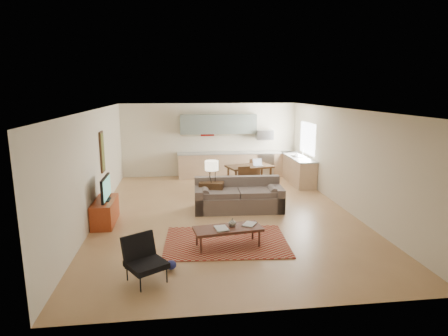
{
  "coord_description": "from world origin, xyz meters",
  "views": [
    {
      "loc": [
        -1.2,
        -9.32,
        3.18
      ],
      "look_at": [
        0.0,
        0.3,
        1.15
      ],
      "focal_mm": 30.0,
      "sensor_mm": 36.0,
      "label": 1
    }
  ],
  "objects": [
    {
      "name": "room",
      "position": [
        0.0,
        0.0,
        1.35
      ],
      "size": [
        9.0,
        9.0,
        9.0
      ],
      "color": "#A6794D",
      "rests_on": "ground"
    },
    {
      "name": "kitchen_counter_back",
      "position": [
        0.9,
        4.18,
        0.46
      ],
      "size": [
        4.26,
        0.64,
        0.92
      ],
      "primitive_type": null,
      "color": "tan",
      "rests_on": "ground"
    },
    {
      "name": "kitchen_counter_right",
      "position": [
        2.93,
        3.0,
        0.46
      ],
      "size": [
        0.64,
        2.26,
        0.92
      ],
      "primitive_type": null,
      "color": "tan",
      "rests_on": "ground"
    },
    {
      "name": "kitchen_range",
      "position": [
        2.0,
        4.18,
        0.45
      ],
      "size": [
        0.62,
        0.62,
        0.9
      ],
      "primitive_type": "cube",
      "color": "#A5A8AD",
      "rests_on": "ground"
    },
    {
      "name": "kitchen_microwave",
      "position": [
        2.0,
        4.2,
        1.55
      ],
      "size": [
        0.62,
        0.4,
        0.35
      ],
      "primitive_type": "cube",
      "color": "#A5A8AD",
      "rests_on": "room"
    },
    {
      "name": "upper_cabinets",
      "position": [
        0.3,
        4.33,
        1.95
      ],
      "size": [
        2.8,
        0.34,
        0.7
      ],
      "primitive_type": "cube",
      "color": "slate",
      "rests_on": "room"
    },
    {
      "name": "window_right",
      "position": [
        3.23,
        3.0,
        1.55
      ],
      "size": [
        0.02,
        1.4,
        1.05
      ],
      "primitive_type": "cube",
      "color": "white",
      "rests_on": "room"
    },
    {
      "name": "wall_art_left",
      "position": [
        -3.21,
        0.9,
        1.55
      ],
      "size": [
        0.06,
        0.42,
        1.1
      ],
      "primitive_type": null,
      "color": "olive",
      "rests_on": "room"
    },
    {
      "name": "triptych",
      "position": [
        -0.1,
        4.47,
        1.75
      ],
      "size": [
        1.7,
        0.04,
        0.5
      ],
      "primitive_type": null,
      "color": "beige",
      "rests_on": "room"
    },
    {
      "name": "rug",
      "position": [
        -0.23,
        -1.91,
        0.01
      ],
      "size": [
        2.69,
        1.95,
        0.02
      ],
      "primitive_type": "cube",
      "rotation": [
        0.0,
        0.0,
        -0.07
      ],
      "color": "maroon",
      "rests_on": "floor"
    },
    {
      "name": "sofa",
      "position": [
        0.38,
        0.21,
        0.43
      ],
      "size": [
        2.49,
        1.17,
        0.85
      ],
      "primitive_type": null,
      "rotation": [
        0.0,
        0.0,
        -0.05
      ],
      "color": "brown",
      "rests_on": "floor"
    },
    {
      "name": "coffee_table",
      "position": [
        -0.23,
        -2.15,
        0.21
      ],
      "size": [
        1.47,
        0.75,
        0.42
      ],
      "primitive_type": null,
      "rotation": [
        0.0,
        0.0,
        0.15
      ],
      "color": "#452319",
      "rests_on": "floor"
    },
    {
      "name": "book_a",
      "position": [
        -0.49,
        -2.25,
        0.43
      ],
      "size": [
        0.35,
        0.41,
        0.03
      ],
      "primitive_type": "imported",
      "rotation": [
        0.0,
        0.0,
        0.16
      ],
      "color": "maroon",
      "rests_on": "coffee_table"
    },
    {
      "name": "book_b",
      "position": [
        0.14,
        -1.98,
        0.43
      ],
      "size": [
        0.51,
        0.52,
        0.02
      ],
      "primitive_type": "imported",
      "rotation": [
        0.0,
        0.0,
        -0.53
      ],
      "color": "navy",
      "rests_on": "coffee_table"
    },
    {
      "name": "vase",
      "position": [
        -0.12,
        -2.08,
        0.5
      ],
      "size": [
        0.16,
        0.16,
        0.17
      ],
      "primitive_type": "imported",
      "rotation": [
        0.0,
        0.0,
        -0.0
      ],
      "color": "black",
      "rests_on": "coffee_table"
    },
    {
      "name": "armchair",
      "position": [
        -1.77,
        -3.4,
        0.39
      ],
      "size": [
        0.94,
        0.94,
        0.78
      ],
      "primitive_type": null,
      "rotation": [
        0.0,
        0.0,
        0.56
      ],
      "color": "black",
      "rests_on": "floor"
    },
    {
      "name": "tv_credenza",
      "position": [
        -2.99,
        -0.39,
        0.29
      ],
      "size": [
        0.48,
        1.25,
        0.58
      ],
      "primitive_type": null,
      "color": "#943215",
      "rests_on": "floor"
    },
    {
      "name": "tv",
      "position": [
        -2.94,
        -0.39,
        0.87
      ],
      "size": [
        0.1,
        0.96,
        0.58
      ],
      "primitive_type": null,
      "color": "black",
      "rests_on": "tv_credenza"
    },
    {
      "name": "console_table",
      "position": [
        -0.31,
        0.45,
        0.37
      ],
      "size": [
        0.73,
        0.57,
        0.75
      ],
      "primitive_type": null,
      "rotation": [
        0.0,
        0.0,
        -0.25
      ],
      "color": "#352112",
      "rests_on": "floor"
    },
    {
      "name": "table_lamp",
      "position": [
        -0.31,
        0.45,
        1.05
      ],
      "size": [
        0.44,
        0.44,
        0.6
      ],
      "primitive_type": null,
      "rotation": [
        0.0,
        0.0,
        -0.24
      ],
      "color": "beige",
      "rests_on": "console_table"
    },
    {
      "name": "dining_table",
      "position": [
        1.13,
        2.56,
        0.37
      ],
      "size": [
        1.61,
        1.18,
        0.73
      ],
      "primitive_type": null,
      "rotation": [
        0.0,
        0.0,
        0.27
      ],
      "color": "#352112",
      "rests_on": "floor"
    },
    {
      "name": "dining_chair_near",
      "position": [
        0.88,
        1.84,
        0.41
      ],
      "size": [
        0.45,
        0.47,
        0.82
      ],
      "primitive_type": null,
      "rotation": [
        0.0,
        0.0,
        0.15
      ],
      "color": "#352112",
      "rests_on": "floor"
    },
    {
      "name": "dining_chair_far",
      "position": [
        1.38,
        3.28,
        0.43
      ],
      "size": [
        0.51,
        0.52,
        0.86
      ],
      "primitive_type": null,
      "rotation": [
        0.0,
        0.0,
        3.4
      ],
      "color": "#352112",
      "rests_on": "floor"
    },
    {
      "name": "laptop",
      "position": [
        1.42,
        2.46,
        0.85
      ],
      "size": [
        0.35,
        0.3,
        0.23
      ],
      "primitive_type": null,
      "rotation": [
        0.0,
        0.0,
        0.24
      ],
      "color": "#A5A8AD",
      "rests_on": "dining_table"
    },
    {
      "name": "soap_bottle",
      "position": [
        2.83,
        2.89,
        1.02
      ],
      "size": [
        0.11,
        0.12,
        0.19
      ],
      "primitive_type": "imported",
      "rotation": [
        0.0,
        0.0,
        -0.17
      ],
      "color": "beige",
      "rests_on": "kitchen_counter_right"
    }
  ]
}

